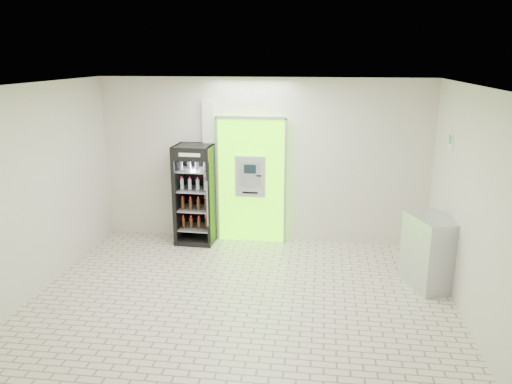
# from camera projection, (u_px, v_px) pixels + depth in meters

# --- Properties ---
(ground) EXTENTS (6.00, 6.00, 0.00)m
(ground) POSITION_uv_depth(u_px,v_px,m) (241.00, 300.00, 7.11)
(ground) COLOR beige
(ground) RESTS_ON ground
(room_shell) EXTENTS (6.00, 6.00, 6.00)m
(room_shell) POSITION_uv_depth(u_px,v_px,m) (240.00, 174.00, 6.62)
(room_shell) COLOR beige
(room_shell) RESTS_ON ground
(atm_assembly) EXTENTS (1.30, 0.24, 2.33)m
(atm_assembly) POSITION_uv_depth(u_px,v_px,m) (251.00, 179.00, 9.13)
(atm_assembly) COLOR #5DF802
(atm_assembly) RESTS_ON ground
(pillar) EXTENTS (0.22, 0.11, 2.60)m
(pillar) POSITION_uv_depth(u_px,v_px,m) (210.00, 171.00, 9.23)
(pillar) COLOR silver
(pillar) RESTS_ON ground
(beverage_cooler) EXTENTS (0.71, 0.66, 1.82)m
(beverage_cooler) POSITION_uv_depth(u_px,v_px,m) (196.00, 196.00, 9.13)
(beverage_cooler) COLOR black
(beverage_cooler) RESTS_ON ground
(steel_cabinet) EXTENTS (0.81, 0.95, 1.09)m
(steel_cabinet) POSITION_uv_depth(u_px,v_px,m) (430.00, 252.00, 7.40)
(steel_cabinet) COLOR #B0B3B8
(steel_cabinet) RESTS_ON ground
(exit_sign) EXTENTS (0.02, 0.22, 0.26)m
(exit_sign) POSITION_uv_depth(u_px,v_px,m) (451.00, 141.00, 7.50)
(exit_sign) COLOR white
(exit_sign) RESTS_ON room_shell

